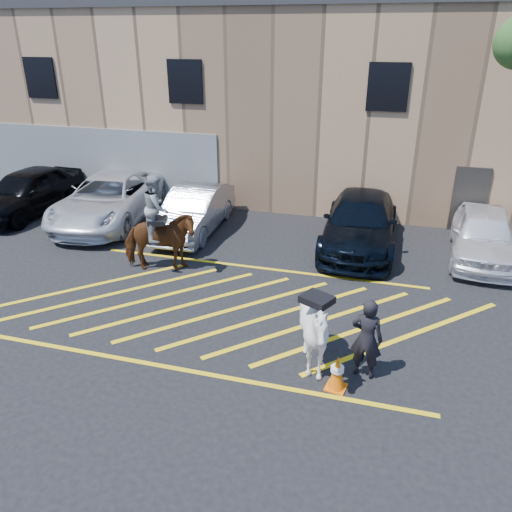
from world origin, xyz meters
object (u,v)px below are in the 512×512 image
(mounted_bay, at_px, (159,234))
(car_black_suv, at_px, (28,191))
(handler, at_px, (367,338))
(car_silver_sedan, at_px, (194,210))
(car_blue_suv, at_px, (360,222))
(saddled_white, at_px, (315,331))
(car_white_suv, at_px, (483,235))
(traffic_cone, at_px, (337,372))
(car_white_pickup, at_px, (109,199))

(mounted_bay, bearing_deg, car_black_suv, 155.01)
(handler, bearing_deg, car_silver_sedan, -36.35)
(car_blue_suv, bearing_deg, saddled_white, -92.99)
(car_white_suv, height_order, traffic_cone, car_white_suv)
(car_white_pickup, xyz_separation_m, car_silver_sedan, (3.29, -0.15, -0.07))
(handler, bearing_deg, car_white_pickup, -24.98)
(traffic_cone, bearing_deg, car_white_pickup, 141.72)
(car_silver_sedan, bearing_deg, car_white_pickup, 175.25)
(handler, height_order, traffic_cone, handler)
(mounted_bay, distance_m, traffic_cone, 6.71)
(car_black_suv, xyz_separation_m, saddled_white, (11.82, -6.60, 0.08))
(car_white_suv, bearing_deg, car_blue_suv, -175.76)
(saddled_white, bearing_deg, traffic_cone, -40.32)
(car_white_pickup, relative_size, handler, 3.45)
(car_silver_sedan, bearing_deg, traffic_cone, -52.78)
(saddled_white, bearing_deg, car_white_suv, 60.19)
(car_black_suv, height_order, car_white_pickup, car_black_suv)
(car_white_pickup, distance_m, car_silver_sedan, 3.30)
(car_silver_sedan, distance_m, car_blue_suv, 5.48)
(car_blue_suv, height_order, saddled_white, saddled_white)
(mounted_bay, bearing_deg, car_silver_sedan, 94.42)
(car_silver_sedan, distance_m, mounted_bay, 3.15)
(mounted_bay, bearing_deg, saddled_white, -34.46)
(car_white_pickup, distance_m, car_blue_suv, 8.76)
(car_blue_suv, height_order, mounted_bay, mounted_bay)
(car_black_suv, relative_size, car_silver_sedan, 1.09)
(car_white_suv, relative_size, saddled_white, 2.05)
(car_black_suv, distance_m, traffic_cone, 14.21)
(car_silver_sedan, distance_m, car_white_suv, 9.07)
(car_blue_suv, xyz_separation_m, handler, (0.69, -6.67, 0.06))
(car_white_pickup, xyz_separation_m, saddled_white, (8.48, -6.66, 0.10))
(car_black_suv, bearing_deg, saddled_white, -26.40)
(car_white_pickup, distance_m, traffic_cone, 11.47)
(handler, bearing_deg, car_black_suv, -17.17)
(car_black_suv, xyz_separation_m, car_white_pickup, (3.35, 0.06, -0.02))
(saddled_white, height_order, traffic_cone, saddled_white)
(car_silver_sedan, xyz_separation_m, saddled_white, (5.19, -6.51, 0.17))
(car_black_suv, bearing_deg, car_white_suv, 3.40)
(car_white_suv, height_order, handler, handler)
(mounted_bay, bearing_deg, car_white_pickup, 137.25)
(mounted_bay, bearing_deg, car_white_suv, 20.95)
(car_white_pickup, xyz_separation_m, mounted_bay, (3.53, -3.27, 0.31))
(handler, bearing_deg, saddled_white, 16.82)
(car_white_pickup, height_order, car_white_suv, car_white_pickup)
(car_white_suv, height_order, saddled_white, saddled_white)
(car_blue_suv, bearing_deg, traffic_cone, -88.75)
(car_black_suv, relative_size, handler, 2.89)
(car_black_suv, distance_m, car_white_suv, 15.70)
(car_white_suv, bearing_deg, car_black_suv, -174.82)
(car_black_suv, distance_m, saddled_white, 13.54)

